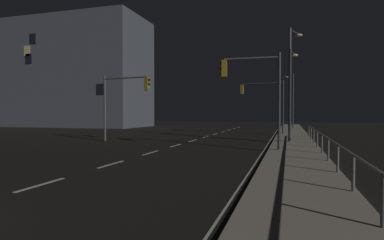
# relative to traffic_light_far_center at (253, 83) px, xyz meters

# --- Properties ---
(ground_plane) EXTENTS (112.00, 112.00, 0.00)m
(ground_plane) POSITION_rel_traffic_light_far_center_xyz_m (-5.26, 2.24, -3.88)
(ground_plane) COLOR black
(ground_plane) RESTS_ON ground
(sidewalk_right) EXTENTS (2.85, 77.00, 0.14)m
(sidewalk_right) POSITION_rel_traffic_light_far_center_xyz_m (2.26, 2.24, -3.81)
(sidewalk_right) COLOR #9E937F
(sidewalk_right) RESTS_ON ground
(lane_markings_center) EXTENTS (0.14, 50.00, 0.01)m
(lane_markings_center) POSITION_rel_traffic_light_far_center_xyz_m (-5.26, 5.74, -3.87)
(lane_markings_center) COLOR silver
(lane_markings_center) RESTS_ON ground
(lane_edge_line) EXTENTS (0.14, 53.00, 0.01)m
(lane_edge_line) POSITION_rel_traffic_light_far_center_xyz_m (0.59, 7.24, -3.87)
(lane_edge_line) COLOR silver
(lane_edge_line) RESTS_ON ground
(traffic_light_far_center) EXTENTS (3.37, 0.39, 5.35)m
(traffic_light_far_center) POSITION_rel_traffic_light_far_center_xyz_m (0.00, 0.00, 0.00)
(traffic_light_far_center) COLOR #38383D
(traffic_light_far_center) RESTS_ON sidewalk_right
(traffic_light_far_left) EXTENTS (4.09, 0.73, 5.02)m
(traffic_light_far_left) POSITION_rel_traffic_light_far_center_xyz_m (-9.80, 3.17, -0.32)
(traffic_light_far_left) COLOR #4C4C51
(traffic_light_far_left) RESTS_ON ground
(traffic_light_near_left) EXTENTS (4.41, 0.87, 5.21)m
(traffic_light_near_left) POSITION_rel_traffic_light_far_center_xyz_m (-0.54, 14.48, -0.03)
(traffic_light_near_left) COLOR #2D3033
(traffic_light_near_left) RESTS_ON sidewalk_right
(street_lamp_corner) EXTENTS (1.27, 1.77, 7.21)m
(street_lamp_corner) POSITION_rel_traffic_light_far_center_xyz_m (2.28, 26.70, 0.61)
(street_lamp_corner) COLOR #38383D
(street_lamp_corner) RESTS_ON sidewalk_right
(street_lamp_mid_block) EXTENTS (0.98, 1.63, 8.10)m
(street_lamp_mid_block) POSITION_rel_traffic_light_far_center_xyz_m (2.08, 6.07, 1.05)
(street_lamp_mid_block) COLOR #4C4C51
(street_lamp_mid_block) RESTS_ON sidewalk_right
(street_lamp_across_street) EXTENTS (0.65, 1.57, 6.55)m
(street_lamp_across_street) POSITION_rel_traffic_light_far_center_xyz_m (2.05, 5.78, 0.22)
(street_lamp_across_street) COLOR #2D3033
(street_lamp_across_street) RESTS_ON sidewalk_right
(barrier_fence) EXTENTS (0.09, 27.59, 0.98)m
(barrier_fence) POSITION_rel_traffic_light_far_center_xyz_m (3.54, -3.51, -3.01)
(barrier_fence) COLOR #59595E
(barrier_fence) RESTS_ON sidewalk_right
(building_distant) EXTENTS (24.02, 10.47, 16.60)m
(building_distant) POSITION_rel_traffic_light_far_center_xyz_m (-31.39, 25.37, 4.42)
(building_distant) COLOR #4C515B
(building_distant) RESTS_ON ground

